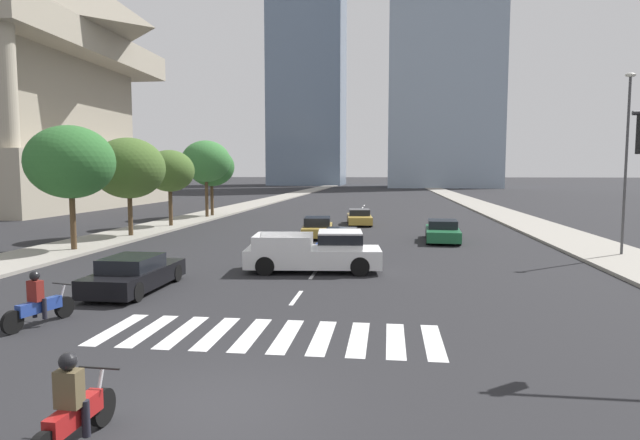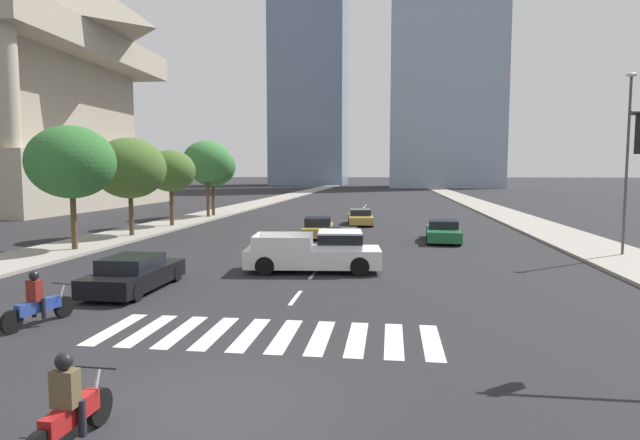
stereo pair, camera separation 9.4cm
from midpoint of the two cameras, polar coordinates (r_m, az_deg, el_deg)
The scene contains 21 objects.
ground_plane at distance 9.97m, azimuth -11.16°, elevation -19.07°, with size 800.00×800.00×0.00m, color #232326.
sidewalk_east at distance 40.26m, azimuth 23.09°, elevation -0.93°, with size 4.00×260.00×0.15m, color gray.
sidewalk_west at distance 42.26m, azimuth -15.75°, elevation -0.44°, with size 4.00×260.00×0.15m, color gray.
crosswalk_near at distance 13.65m, azimuth -5.50°, elevation -12.20°, with size 8.55×2.78×0.01m.
lane_divider_center at distance 41.00m, azimuth 3.41°, elevation -0.52°, with size 0.14×50.00×0.01m.
motorcycle_lead at distance 9.05m, azimuth -25.01°, elevation -18.03°, with size 0.70×2.06×1.49m.
motorcycle_third at distance 16.11m, azimuth -27.89°, elevation -7.96°, with size 0.85×2.19×1.49m.
pickup_truck at distance 21.78m, azimuth 0.11°, elevation -3.43°, with size 5.67×2.62×1.67m.
sedan_gold_0 at distance 33.38m, azimuth -0.11°, elevation -0.83°, with size 2.24×4.86×1.26m.
sedan_gold_1 at distance 41.33m, azimuth 4.42°, elevation 0.28°, with size 2.23×4.90×1.18m.
sedan_blue_2 at distance 27.01m, azimuth 2.30°, elevation -2.32°, with size 1.93×4.60×1.18m.
sedan_black_3 at distance 19.43m, azimuth -19.20°, elevation -5.50°, with size 1.85×4.60×1.22m.
sedan_green_4 at distance 32.16m, azimuth 13.18°, elevation -1.20°, with size 2.17×4.89×1.23m.
street_lamp_east at distance 29.03m, azimuth 30.23°, elevation 6.35°, with size 0.50×0.24×8.52m.
street_tree_nearest at distance 29.61m, azimuth -25.08°, elevation 5.64°, with size 4.31×4.31×6.26m.
street_tree_second at distance 34.84m, azimuth -19.69°, elevation 5.26°, with size 4.39×4.39×6.03m.
street_tree_third at distance 40.40m, azimuth -15.68°, elevation 5.09°, with size 3.57×3.57×5.52m.
street_tree_fourth at distance 47.71m, azimuth -11.97°, elevation 6.18°, with size 4.25×4.25×6.66m.
street_tree_fifth at distance 49.03m, azimuth -11.40°, elevation 5.61°, with size 4.11×4.11×6.13m.
office_tower_left_skyline at distance 174.57m, azimuth -1.09°, elevation 21.16°, with size 22.20×22.56×105.27m.
office_tower_center_skyline at distance 152.13m, azimuth 13.42°, elevation 20.64°, with size 28.30×24.17×100.90m.
Camera 2 is at (3.04, -8.58, 4.08)m, focal length 29.79 mm.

